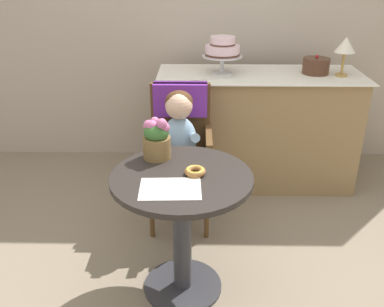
{
  "coord_description": "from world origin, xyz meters",
  "views": [
    {
      "loc": [
        0.08,
        -1.87,
        1.72
      ],
      "look_at": [
        0.05,
        0.15,
        0.77
      ],
      "focal_mm": 39.7,
      "sensor_mm": 36.0,
      "label": 1
    }
  ],
  "objects_px": {
    "flower_vase": "(157,138)",
    "cafe_table": "(182,211)",
    "tiered_cake_stand": "(222,50)",
    "donut_front": "(195,171)",
    "table_lamp": "(345,46)",
    "wicker_chair": "(180,133)",
    "round_layer_cake": "(316,66)",
    "seated_child": "(179,136)"
  },
  "relations": [
    {
      "from": "cafe_table",
      "to": "flower_vase",
      "type": "xyz_separation_m",
      "value": [
        -0.14,
        0.2,
        0.33
      ]
    },
    {
      "from": "donut_front",
      "to": "wicker_chair",
      "type": "bearing_deg",
      "value": 98.16
    },
    {
      "from": "cafe_table",
      "to": "wicker_chair",
      "type": "distance_m",
      "value": 0.77
    },
    {
      "from": "table_lamp",
      "to": "donut_front",
      "type": "bearing_deg",
      "value": -130.8
    },
    {
      "from": "wicker_chair",
      "to": "donut_front",
      "type": "relative_size",
      "value": 8.95
    },
    {
      "from": "cafe_table",
      "to": "tiered_cake_stand",
      "type": "height_order",
      "value": "tiered_cake_stand"
    },
    {
      "from": "cafe_table",
      "to": "table_lamp",
      "type": "xyz_separation_m",
      "value": [
        1.14,
        1.25,
        0.61
      ]
    },
    {
      "from": "donut_front",
      "to": "table_lamp",
      "type": "relative_size",
      "value": 0.37
    },
    {
      "from": "wicker_chair",
      "to": "table_lamp",
      "type": "xyz_separation_m",
      "value": [
        1.18,
        0.5,
        0.48
      ]
    },
    {
      "from": "tiered_cake_stand",
      "to": "round_layer_cake",
      "type": "bearing_deg",
      "value": 1.64
    },
    {
      "from": "donut_front",
      "to": "table_lamp",
      "type": "bearing_deg",
      "value": 49.2
    },
    {
      "from": "wicker_chair",
      "to": "seated_child",
      "type": "xyz_separation_m",
      "value": [
        0.0,
        -0.16,
        0.04
      ]
    },
    {
      "from": "cafe_table",
      "to": "donut_front",
      "type": "xyz_separation_m",
      "value": [
        0.07,
        0.01,
        0.23
      ]
    },
    {
      "from": "flower_vase",
      "to": "tiered_cake_stand",
      "type": "bearing_deg",
      "value": 70.18
    },
    {
      "from": "cafe_table",
      "to": "table_lamp",
      "type": "height_order",
      "value": "table_lamp"
    },
    {
      "from": "cafe_table",
      "to": "round_layer_cake",
      "type": "xyz_separation_m",
      "value": [
        0.97,
        1.32,
        0.45
      ]
    },
    {
      "from": "flower_vase",
      "to": "seated_child",
      "type": "bearing_deg",
      "value": 75.97
    },
    {
      "from": "wicker_chair",
      "to": "round_layer_cake",
      "type": "bearing_deg",
      "value": 34.72
    },
    {
      "from": "flower_vase",
      "to": "cafe_table",
      "type": "bearing_deg",
      "value": -55.62
    },
    {
      "from": "cafe_table",
      "to": "flower_vase",
      "type": "bearing_deg",
      "value": 124.38
    },
    {
      "from": "tiered_cake_stand",
      "to": "table_lamp",
      "type": "distance_m",
      "value": 0.89
    },
    {
      "from": "tiered_cake_stand",
      "to": "cafe_table",
      "type": "bearing_deg",
      "value": -101.17
    },
    {
      "from": "table_lamp",
      "to": "seated_child",
      "type": "bearing_deg",
      "value": -151.06
    },
    {
      "from": "cafe_table",
      "to": "donut_front",
      "type": "relative_size",
      "value": 6.76
    },
    {
      "from": "wicker_chair",
      "to": "flower_vase",
      "type": "xyz_separation_m",
      "value": [
        -0.1,
        -0.55,
        0.2
      ]
    },
    {
      "from": "cafe_table",
      "to": "donut_front",
      "type": "distance_m",
      "value": 0.24
    },
    {
      "from": "wicker_chair",
      "to": "round_layer_cake",
      "type": "height_order",
      "value": "round_layer_cake"
    },
    {
      "from": "donut_front",
      "to": "round_layer_cake",
      "type": "height_order",
      "value": "round_layer_cake"
    },
    {
      "from": "seated_child",
      "to": "flower_vase",
      "type": "height_order",
      "value": "seated_child"
    },
    {
      "from": "wicker_chair",
      "to": "donut_front",
      "type": "bearing_deg",
      "value": -76.42
    },
    {
      "from": "wicker_chair",
      "to": "flower_vase",
      "type": "bearing_deg",
      "value": -94.76
    },
    {
      "from": "tiered_cake_stand",
      "to": "round_layer_cake",
      "type": "relative_size",
      "value": 1.5
    },
    {
      "from": "wicker_chair",
      "to": "round_layer_cake",
      "type": "distance_m",
      "value": 1.2
    },
    {
      "from": "table_lamp",
      "to": "wicker_chair",
      "type": "bearing_deg",
      "value": -157.16
    },
    {
      "from": "cafe_table",
      "to": "donut_front",
      "type": "bearing_deg",
      "value": 8.01
    },
    {
      "from": "flower_vase",
      "to": "table_lamp",
      "type": "relative_size",
      "value": 0.83
    },
    {
      "from": "wicker_chair",
      "to": "round_layer_cake",
      "type": "xyz_separation_m",
      "value": [
        1.01,
        0.56,
        0.32
      ]
    },
    {
      "from": "wicker_chair",
      "to": "flower_vase",
      "type": "height_order",
      "value": "flower_vase"
    },
    {
      "from": "donut_front",
      "to": "tiered_cake_stand",
      "type": "relative_size",
      "value": 0.36
    },
    {
      "from": "donut_front",
      "to": "table_lamp",
      "type": "distance_m",
      "value": 1.69
    },
    {
      "from": "wicker_chair",
      "to": "table_lamp",
      "type": "relative_size",
      "value": 3.35
    },
    {
      "from": "seated_child",
      "to": "donut_front",
      "type": "xyz_separation_m",
      "value": [
        0.11,
        -0.59,
        0.06
      ]
    }
  ]
}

